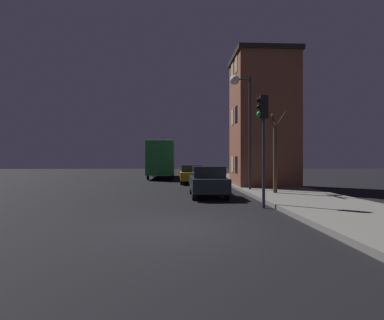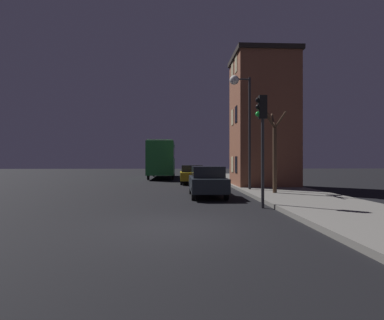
# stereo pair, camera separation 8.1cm
# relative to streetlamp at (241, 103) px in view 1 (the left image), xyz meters

# --- Properties ---
(ground_plane) EXTENTS (120.00, 120.00, 0.00)m
(ground_plane) POSITION_rel_streetlamp_xyz_m (-3.70, -8.90, -5.20)
(ground_plane) COLOR black
(sidewalk) EXTENTS (4.25, 60.00, 0.18)m
(sidewalk) POSITION_rel_streetlamp_xyz_m (2.12, -8.90, -5.11)
(sidewalk) COLOR #605E59
(sidewalk) RESTS_ON ground
(brick_building) EXTENTS (4.19, 4.19, 8.97)m
(brick_building) POSITION_rel_streetlamp_xyz_m (2.17, 3.13, -0.52)
(brick_building) COLOR brown
(brick_building) RESTS_ON sidewalk
(streetlamp) EXTENTS (1.24, 0.55, 6.63)m
(streetlamp) POSITION_rel_streetlamp_xyz_m (0.00, 0.00, 0.00)
(streetlamp) COLOR #28282B
(streetlamp) RESTS_ON sidewalk
(traffic_light) EXTENTS (0.43, 0.24, 4.36)m
(traffic_light) POSITION_rel_streetlamp_xyz_m (-0.41, -5.80, -2.07)
(traffic_light) COLOR #28282B
(traffic_light) RESTS_ON ground
(bare_tree) EXTENTS (1.28, 1.89, 4.88)m
(bare_tree) POSITION_rel_streetlamp_xyz_m (1.27, -1.95, -2.58)
(bare_tree) COLOR #473323
(bare_tree) RESTS_ON sidewalk
(bus) EXTENTS (2.55, 9.62, 3.79)m
(bus) POSITION_rel_streetlamp_xyz_m (-5.36, 14.65, -2.96)
(bus) COLOR #1E6B33
(bus) RESTS_ON ground
(car_near_lane) EXTENTS (1.72, 4.10, 1.56)m
(car_near_lane) POSITION_rel_streetlamp_xyz_m (-2.18, -2.09, -4.39)
(car_near_lane) COLOR black
(car_near_lane) RESTS_ON ground
(car_mid_lane) EXTENTS (1.81, 4.56, 1.48)m
(car_mid_lane) POSITION_rel_streetlamp_xyz_m (-2.60, 6.80, -4.42)
(car_mid_lane) COLOR olive
(car_mid_lane) RESTS_ON ground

